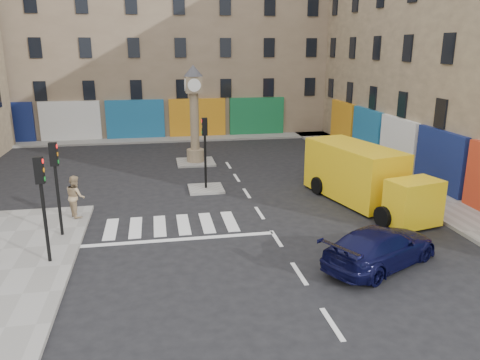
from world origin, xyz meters
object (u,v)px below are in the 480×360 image
object	(u,v)px
traffic_light_island	(205,142)
clock_pillar	(194,108)
pedestrian_tan	(76,196)
traffic_light_left_near	(42,193)
yellow_van	(363,176)
traffic_light_left_far	(56,174)
navy_sedan	(381,247)

from	to	relation	value
traffic_light_island	clock_pillar	bearing A→B (deg)	90.00
clock_pillar	pedestrian_tan	xyz separation A→B (m)	(-6.02, -9.32, -2.48)
traffic_light_left_near	yellow_van	xyz separation A→B (m)	(13.44, 4.25, -1.27)
traffic_light_island	traffic_light_left_near	bearing A→B (deg)	-128.93
traffic_light_left_near	clock_pillar	bearing A→B (deg)	65.45
traffic_light_left_far	yellow_van	world-z (taller)	traffic_light_left_far
traffic_light_island	yellow_van	xyz separation A→B (m)	(7.14, -3.55, -1.24)
traffic_light_left_far	pedestrian_tan	bearing A→B (deg)	82.37
yellow_van	clock_pillar	bearing A→B (deg)	113.51
traffic_light_island	navy_sedan	world-z (taller)	traffic_light_island
yellow_van	pedestrian_tan	distance (m)	13.17
traffic_light_island	pedestrian_tan	xyz separation A→B (m)	(-6.02, -3.33, -1.53)
traffic_light_left_near	pedestrian_tan	bearing A→B (deg)	86.45
traffic_light_island	yellow_van	world-z (taller)	traffic_light_island
traffic_light_island	clock_pillar	world-z (taller)	clock_pillar
clock_pillar	pedestrian_tan	size ratio (longest dim) A/B	3.33
traffic_light_left_near	clock_pillar	xyz separation A→B (m)	(6.30, 13.80, 0.93)
traffic_light_island	yellow_van	size ratio (longest dim) A/B	0.48
traffic_light_left_near	yellow_van	world-z (taller)	traffic_light_left_near
traffic_light_island	pedestrian_tan	bearing A→B (deg)	-151.07
traffic_light_left_near	navy_sedan	size ratio (longest dim) A/B	0.78
pedestrian_tan	traffic_light_left_near	bearing A→B (deg)	151.40
clock_pillar	pedestrian_tan	bearing A→B (deg)	-122.86
clock_pillar	yellow_van	xyz separation A→B (m)	(7.14, -9.55, -2.20)
traffic_light_left_near	traffic_light_island	xyz separation A→B (m)	(6.30, 7.80, -0.03)
traffic_light_left_near	navy_sedan	world-z (taller)	traffic_light_left_near
navy_sedan	pedestrian_tan	distance (m)	12.77
traffic_light_island	clock_pillar	size ratio (longest dim) A/B	0.61
traffic_light_left_far	yellow_van	size ratio (longest dim) A/B	0.48
traffic_light_island	pedestrian_tan	distance (m)	7.05
traffic_light_left_near	yellow_van	distance (m)	14.15
traffic_light_left_far	clock_pillar	xyz separation A→B (m)	(6.30, 11.40, 0.93)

